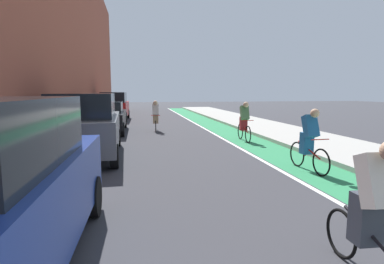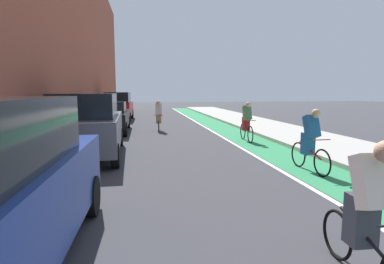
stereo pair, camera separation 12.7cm
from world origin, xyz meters
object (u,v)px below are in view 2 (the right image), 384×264
at_px(cyclist_mid, 310,140).
at_px(cyclist_trailing, 247,121).
at_px(cyclist_lead, 368,211).
at_px(cyclist_far, 159,115).
at_px(parked_suv_red, 118,106).
at_px(parked_suv_gray, 88,124).
at_px(parked_sedan_black, 108,117).

bearing_deg(cyclist_mid, cyclist_trailing, 90.02).
relative_size(cyclist_lead, cyclist_far, 1.00).
height_order(cyclist_lead, cyclist_mid, cyclist_mid).
relative_size(parked_suv_red, cyclist_trailing, 2.49).
xyz_separation_m(parked_suv_gray, parked_sedan_black, (-0.00, 5.96, -0.23)).
relative_size(parked_sedan_black, cyclist_mid, 2.68).
relative_size(cyclist_trailing, cyclist_far, 1.05).
distance_m(parked_sedan_black, cyclist_far, 2.51).
bearing_deg(parked_suv_red, parked_sedan_black, -89.99).
xyz_separation_m(parked_suv_gray, parked_suv_red, (-0.00, 12.69, -0.00)).
bearing_deg(parked_sedan_black, cyclist_lead, -73.10).
relative_size(cyclist_lead, cyclist_mid, 0.96).
relative_size(parked_suv_gray, cyclist_lead, 2.81).
height_order(parked_suv_red, cyclist_far, parked_suv_red).
height_order(parked_suv_red, cyclist_lead, parked_suv_red).
bearing_deg(parked_sedan_black, parked_suv_gray, -89.98).
height_order(parked_suv_red, cyclist_trailing, parked_suv_red).
bearing_deg(cyclist_trailing, cyclist_mid, -89.98).
distance_m(cyclist_lead, cyclist_trailing, 9.63).
height_order(parked_suv_red, cyclist_mid, parked_suv_red).
height_order(parked_sedan_black, parked_suv_red, parked_suv_red).
height_order(cyclist_lead, cyclist_trailing, cyclist_trailing).
bearing_deg(parked_suv_red, cyclist_far, -69.26).
bearing_deg(cyclist_trailing, cyclist_lead, -101.32).
distance_m(parked_suv_gray, cyclist_mid, 6.53).
bearing_deg(cyclist_lead, parked_suv_gray, 118.93).
bearing_deg(cyclist_lead, parked_sedan_black, 106.90).
relative_size(parked_suv_red, cyclist_mid, 2.50).
bearing_deg(cyclist_lead, parked_suv_red, 101.39).
relative_size(parked_sedan_black, parked_suv_red, 1.07).
distance_m(parked_suv_red, cyclist_far, 7.09).
bearing_deg(parked_suv_gray, cyclist_far, 67.55).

